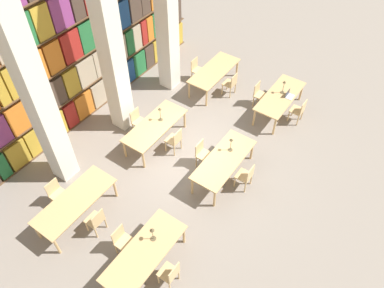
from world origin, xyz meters
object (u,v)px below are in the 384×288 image
(chair_1, at_px, (123,240))
(chair_6, at_px, (96,220))
(pillar_right, at_px, (166,9))
(reading_table_4, at_px, (155,126))
(laptop, at_px, (289,95))
(chair_4, at_px, (299,110))
(chair_7, at_px, (57,193))
(desk_lamp_2, at_px, (284,85))
(pillar_left, at_px, (36,95))
(chair_9, at_px, (138,121))
(chair_2, at_px, (246,176))
(desk_lamp_3, at_px, (160,112))
(desk_lamp_0, at_px, (152,232))
(desk_lamp_1, at_px, (231,142))
(reading_table_1, at_px, (224,161))
(chair_10, at_px, (231,83))
(reading_table_2, at_px, (280,97))
(reading_table_5, at_px, (214,72))
(chair_0, at_px, (170,273))
(chair_11, at_px, (197,69))
(reading_table_3, at_px, (75,202))
(chair_8, at_px, (175,140))
(pillar_center, at_px, (110,46))
(reading_table_0, at_px, (145,253))
(chair_3, at_px, (203,153))

(chair_1, height_order, chair_6, same)
(pillar_right, distance_m, reading_table_4, 3.81)
(chair_6, bearing_deg, laptop, -16.47)
(chair_4, height_order, chair_7, same)
(chair_4, relative_size, desk_lamp_2, 1.83)
(pillar_left, height_order, chair_4, pillar_left)
(chair_7, distance_m, chair_9, 3.44)
(chair_2, distance_m, desk_lamp_3, 3.29)
(desk_lamp_3, bearing_deg, desk_lamp_0, -144.42)
(chair_6, bearing_deg, desk_lamp_1, -23.77)
(reading_table_1, xyz_separation_m, desk_lamp_2, (3.64, -0.08, 0.40))
(chair_1, bearing_deg, pillar_right, -152.61)
(pillar_right, relative_size, desk_lamp_1, 12.43)
(desk_lamp_0, xyz_separation_m, desk_lamp_1, (3.51, -0.05, 0.02))
(chair_7, bearing_deg, chair_10, 168.05)
(pillar_right, height_order, chair_4, pillar_right)
(reading_table_2, distance_m, reading_table_5, 2.59)
(chair_0, height_order, desk_lamp_1, desk_lamp_1)
(reading_table_4, xyz_separation_m, chair_11, (3.41, 0.74, -0.18))
(laptop, xyz_separation_m, chair_7, (-7.05, 3.56, -0.29))
(desk_lamp_1, distance_m, chair_9, 3.28)
(chair_2, relative_size, chair_11, 1.00)
(reading_table_4, bearing_deg, chair_6, -167.32)
(laptop, bearing_deg, chair_10, 96.13)
(reading_table_3, distance_m, chair_8, 3.50)
(chair_8, height_order, reading_table_5, chair_8)
(desk_lamp_0, distance_m, chair_11, 7.23)
(desk_lamp_1, relative_size, reading_table_5, 0.21)
(chair_10, bearing_deg, chair_11, 90.00)
(pillar_center, relative_size, chair_9, 6.68)
(reading_table_0, distance_m, chair_11, 7.58)
(chair_0, height_order, desk_lamp_3, desk_lamp_3)
(pillar_left, bearing_deg, pillar_center, 0.00)
(chair_4, xyz_separation_m, reading_table_3, (-6.86, 3.30, 0.18))
(pillar_left, height_order, desk_lamp_2, pillar_left)
(chair_0, xyz_separation_m, chair_7, (0.04, 3.89, 0.00))
(desk_lamp_2, relative_size, reading_table_4, 0.22)
(desk_lamp_0, bearing_deg, chair_0, -115.72)
(chair_0, height_order, reading_table_1, chair_0)
(reading_table_4, bearing_deg, desk_lamp_3, -1.96)
(desk_lamp_3, bearing_deg, chair_7, 169.04)
(chair_4, bearing_deg, chair_9, 130.24)
(pillar_right, xyz_separation_m, chair_11, (0.76, -0.71, -2.51))
(chair_7, height_order, chair_10, same)
(chair_3, relative_size, laptop, 2.81)
(reading_table_4, bearing_deg, chair_0, -137.28)
(pillar_right, relative_size, chair_6, 6.68)
(pillar_right, distance_m, reading_table_3, 6.64)
(chair_6, bearing_deg, chair_10, 0.25)
(laptop, distance_m, chair_9, 5.10)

